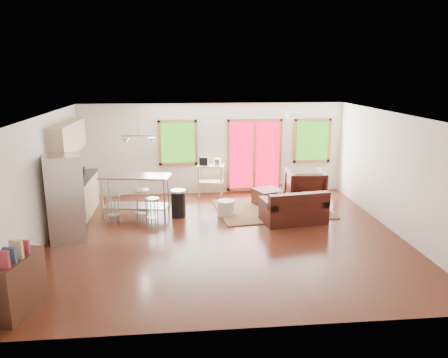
{
  "coord_description": "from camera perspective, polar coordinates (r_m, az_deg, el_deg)",
  "views": [
    {
      "loc": [
        -0.9,
        -8.83,
        3.49
      ],
      "look_at": [
        0.0,
        0.3,
        1.2
      ],
      "focal_mm": 35.0,
      "sensor_mm": 36.0,
      "label": 1
    }
  ],
  "objects": [
    {
      "name": "pouf",
      "position": [
        10.81,
        0.26,
        -3.78
      ],
      "size": [
        0.56,
        0.56,
        0.38
      ],
      "primitive_type": "cylinder",
      "rotation": [
        0.0,
        0.0,
        -0.38
      ],
      "color": "beige",
      "rests_on": "floor"
    },
    {
      "name": "left_wall",
      "position": [
        9.54,
        -22.91,
        -0.39
      ],
      "size": [
        0.02,
        7.0,
        2.6
      ],
      "primitive_type": "cube",
      "color": "silver",
      "rests_on": "ground"
    },
    {
      "name": "ottoman",
      "position": [
        11.65,
        5.77,
        -2.38
      ],
      "size": [
        0.85,
        0.85,
        0.44
      ],
      "primitive_type": "cube",
      "rotation": [
        0.0,
        0.0,
        0.37
      ],
      "color": "black",
      "rests_on": "floor"
    },
    {
      "name": "french_doors",
      "position": [
        12.7,
        4.0,
        3.12
      ],
      "size": [
        1.6,
        0.05,
        2.1
      ],
      "color": "#A2021A",
      "rests_on": "back_wall"
    },
    {
      "name": "coffee_table",
      "position": [
        11.29,
        8.02,
        -2.38
      ],
      "size": [
        1.05,
        0.75,
        0.38
      ],
      "rotation": [
        0.0,
        0.0,
        -0.2
      ],
      "color": "#331D12",
      "rests_on": "floor"
    },
    {
      "name": "window_right",
      "position": [
        13.02,
        11.45,
        4.94
      ],
      "size": [
        1.1,
        0.05,
        1.3
      ],
      "color": "#1D4E0D",
      "rests_on": "back_wall"
    },
    {
      "name": "front_wall",
      "position": [
        5.82,
        3.72,
        -8.1
      ],
      "size": [
        7.5,
        0.02,
        2.6
      ],
      "primitive_type": "cube",
      "color": "silver",
      "rests_on": "ground"
    },
    {
      "name": "bar_stool_b",
      "position": [
        10.4,
        -10.75,
        -2.45
      ],
      "size": [
        0.42,
        0.42,
        0.79
      ],
      "rotation": [
        0.0,
        0.0,
        0.14
      ],
      "color": "#B7BABC",
      "rests_on": "floor"
    },
    {
      "name": "cabinets",
      "position": [
        11.14,
        -18.89,
        -0.05
      ],
      "size": [
        0.64,
        2.24,
        2.3
      ],
      "color": "tan",
      "rests_on": "floor"
    },
    {
      "name": "refrigerator",
      "position": [
        9.68,
        -20.03,
        -2.33
      ],
      "size": [
        0.89,
        0.88,
        1.81
      ],
      "rotation": [
        0.0,
        0.0,
        0.28
      ],
      "color": "#B7BABC",
      "rests_on": "floor"
    },
    {
      "name": "back_wall",
      "position": [
        12.57,
        -1.44,
        3.97
      ],
      "size": [
        7.5,
        0.02,
        2.6
      ],
      "primitive_type": "cube",
      "color": "silver",
      "rests_on": "ground"
    },
    {
      "name": "book",
      "position": [
        11.4,
        10.45,
        -1.21
      ],
      "size": [
        0.21,
        0.08,
        0.28
      ],
      "primitive_type": "imported",
      "rotation": [
        0.0,
        0.0,
        0.26
      ],
      "color": "maroon",
      "rests_on": "coffee_table"
    },
    {
      "name": "armchair",
      "position": [
        11.95,
        10.56,
        -0.72
      ],
      "size": [
        1.03,
        0.98,
        1.0
      ],
      "primitive_type": "imported",
      "rotation": [
        0.0,
        0.0,
        3.07
      ],
      "color": "black",
      "rests_on": "floor"
    },
    {
      "name": "bar_stool_c",
      "position": [
        10.16,
        -9.31,
        -3.39
      ],
      "size": [
        0.39,
        0.39,
        0.65
      ],
      "rotation": [
        0.0,
        0.0,
        -0.32
      ],
      "color": "#B7BABC",
      "rests_on": "floor"
    },
    {
      "name": "ceiling_flush",
      "position": [
        9.8,
        9.27,
        8.21
      ],
      "size": [
        0.35,
        0.35,
        0.12
      ],
      "primitive_type": "cube",
      "color": "white",
      "rests_on": "ceiling"
    },
    {
      "name": "island",
      "position": [
        10.76,
        -11.48,
        -1.21
      ],
      "size": [
        1.73,
        0.92,
        1.04
      ],
      "rotation": [
        0.0,
        0.0,
        -0.16
      ],
      "color": "#B7BABC",
      "rests_on": "floor"
    },
    {
      "name": "kitchen_cart",
      "position": [
        12.31,
        -1.85,
        1.26
      ],
      "size": [
        0.82,
        0.62,
        1.13
      ],
      "rotation": [
        0.0,
        0.0,
        -0.2
      ],
      "color": "tan",
      "rests_on": "floor"
    },
    {
      "name": "ceiling",
      "position": [
        8.92,
        0.19,
        8.35
      ],
      "size": [
        7.5,
        7.0,
        0.02
      ],
      "primitive_type": "cube",
      "color": "white",
      "rests_on": "ground"
    },
    {
      "name": "bar_stool_a",
      "position": [
        10.45,
        -14.31,
        -2.87
      ],
      "size": [
        0.44,
        0.44,
        0.72
      ],
      "rotation": [
        0.0,
        0.0,
        -0.37
      ],
      "color": "#B7BABC",
      "rests_on": "floor"
    },
    {
      "name": "loveseat",
      "position": [
        10.41,
        9.14,
        -3.97
      ],
      "size": [
        1.57,
        1.04,
        0.78
      ],
      "rotation": [
        0.0,
        0.0,
        0.15
      ],
      "color": "black",
      "rests_on": "floor"
    },
    {
      "name": "floor",
      "position": [
        9.54,
        0.18,
        -7.51
      ],
      "size": [
        7.5,
        7.0,
        0.02
      ],
      "primitive_type": "cube",
      "color": "#33140C",
      "rests_on": "ground"
    },
    {
      "name": "bookshelf",
      "position": [
        7.25,
        -25.38,
        -12.29
      ],
      "size": [
        0.59,
        1.02,
        1.13
      ],
      "rotation": [
        0.0,
        0.0,
        -0.24
      ],
      "color": "#331D12",
      "rests_on": "floor"
    },
    {
      "name": "pendant_light",
      "position": [
        10.5,
        -11.07,
        5.03
      ],
      "size": [
        0.8,
        0.18,
        0.79
      ],
      "color": "gray",
      "rests_on": "ceiling"
    },
    {
      "name": "cup",
      "position": [
        10.7,
        -8.18,
        0.48
      ],
      "size": [
        0.15,
        0.13,
        0.12
      ],
      "primitive_type": "imported",
      "rotation": [
        0.0,
        0.0,
        0.34
      ],
      "color": "white",
      "rests_on": "island"
    },
    {
      "name": "right_wall",
      "position": [
        10.22,
        21.65,
        0.64
      ],
      "size": [
        0.02,
        7.0,
        2.6
      ],
      "primitive_type": "cube",
      "color": "silver",
      "rests_on": "ground"
    },
    {
      "name": "vase",
      "position": [
        11.26,
        7.37,
        -1.45
      ],
      "size": [
        0.21,
        0.21,
        0.3
      ],
      "rotation": [
        0.0,
        0.0,
        -0.2
      ],
      "color": "silver",
      "rests_on": "coffee_table"
    },
    {
      "name": "window_left",
      "position": [
        12.45,
        -6.04,
        4.74
      ],
      "size": [
        1.1,
        0.05,
        1.3
      ],
      "color": "#1D4E0D",
      "rests_on": "back_wall"
    },
    {
      "name": "rug",
      "position": [
        11.36,
        6.26,
        -3.89
      ],
      "size": [
        2.99,
        2.42,
        0.03
      ],
      "primitive_type": "cube",
      "rotation": [
        0.0,
        0.0,
        0.1
      ],
      "color": "#435B35",
      "rests_on": "floor"
    },
    {
      "name": "trash_can",
      "position": [
        10.72,
        -5.97,
        -3.15
      ],
      "size": [
        0.43,
        0.43,
        0.67
      ],
      "rotation": [
        0.0,
        0.0,
        -0.2
      ],
      "color": "black",
      "rests_on": "floor"
    }
  ]
}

